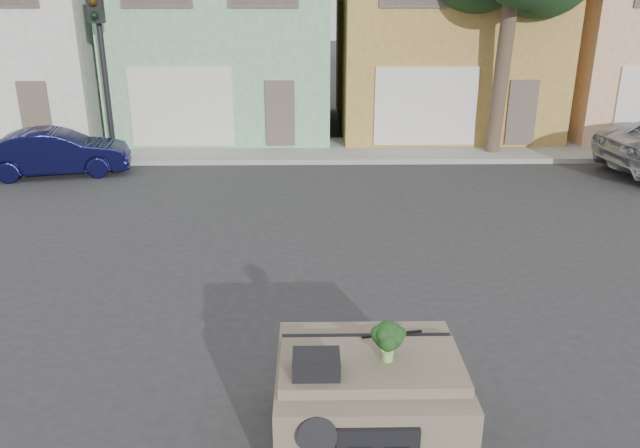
{
  "coord_description": "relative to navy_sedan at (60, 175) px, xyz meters",
  "views": [
    {
      "loc": [
        -0.63,
        -8.75,
        4.73
      ],
      "look_at": [
        -0.48,
        0.5,
        1.3
      ],
      "focal_mm": 35.0,
      "sensor_mm": 36.0,
      "label": 1
    }
  ],
  "objects": [
    {
      "name": "tree_near",
      "position": [
        12.58,
        1.74,
        4.25
      ],
      "size": [
        4.4,
        4.0,
        8.5
      ],
      "primitive_type": "cube",
      "color": "#1A381A",
      "rests_on": "ground"
    },
    {
      "name": "traffic_signal",
      "position": [
        1.08,
        1.44,
        2.55
      ],
      "size": [
        0.4,
        0.4,
        5.1
      ],
      "primitive_type": "cube",
      "color": "black",
      "rests_on": "ground"
    },
    {
      "name": "townhouse_white",
      "position": [
        -3.42,
        6.44,
        3.77
      ],
      "size": [
        7.2,
        8.2,
        7.55
      ],
      "primitive_type": "cube",
      "color": "beige",
      "rests_on": "ground"
    },
    {
      "name": "broccoli",
      "position": [
        7.75,
        -11.19,
        1.35
      ],
      "size": [
        0.42,
        0.42,
        0.46
      ],
      "primitive_type": "cube",
      "rotation": [
        0.0,
        0.0,
        4.58
      ],
      "color": "black",
      "rests_on": "car_dashboard"
    },
    {
      "name": "townhouse_tan",
      "position": [
        11.58,
        6.44,
        3.77
      ],
      "size": [
        7.2,
        8.2,
        7.55
      ],
      "primitive_type": "cube",
      "color": "#A7823F",
      "rests_on": "ground"
    },
    {
      "name": "wiper_arm",
      "position": [
        7.86,
        -10.68,
        1.13
      ],
      "size": [
        0.69,
        0.15,
        0.02
      ],
      "primitive_type": "cube",
      "rotation": [
        0.0,
        0.0,
        0.17
      ],
      "color": "black",
      "rests_on": "car_dashboard"
    },
    {
      "name": "ground_plane",
      "position": [
        7.58,
        -8.06,
        0.0
      ],
      "size": [
        120.0,
        120.0,
        0.0
      ],
      "primitive_type": "plane",
      "color": "#303033",
      "rests_on": "ground"
    },
    {
      "name": "instrument_hump",
      "position": [
        7.0,
        -11.41,
        1.22
      ],
      "size": [
        0.48,
        0.38,
        0.2
      ],
      "primitive_type": "cube",
      "color": "black",
      "rests_on": "car_dashboard"
    },
    {
      "name": "townhouse_mint",
      "position": [
        4.08,
        6.44,
        3.77
      ],
      "size": [
        7.2,
        8.2,
        7.55
      ],
      "primitive_type": "cube",
      "color": "#7CB188",
      "rests_on": "ground"
    },
    {
      "name": "car_dashboard",
      "position": [
        7.58,
        -11.06,
        0.56
      ],
      "size": [
        2.0,
        1.8,
        1.12
      ],
      "primitive_type": "cube",
      "color": "#6E614F",
      "rests_on": "ground"
    },
    {
      "name": "navy_sedan",
      "position": [
        0.0,
        0.0,
        0.0
      ],
      "size": [
        4.03,
        2.12,
        1.26
      ],
      "primitive_type": "imported",
      "rotation": [
        0.0,
        0.0,
        1.79
      ],
      "color": "black",
      "rests_on": "ground"
    },
    {
      "name": "sidewalk",
      "position": [
        7.58,
        2.44,
        0.07
      ],
      "size": [
        40.0,
        3.0,
        0.15
      ],
      "primitive_type": "cube",
      "color": "gray",
      "rests_on": "ground"
    }
  ]
}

